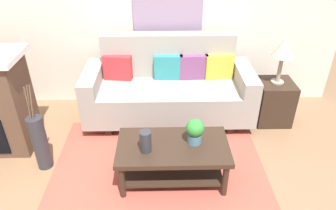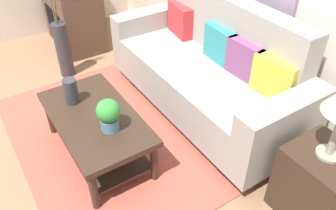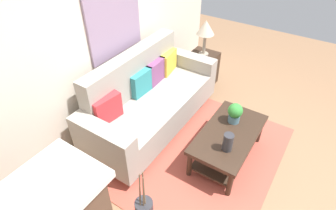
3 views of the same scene
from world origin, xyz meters
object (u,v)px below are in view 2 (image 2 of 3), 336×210
throw_pillow_plum (245,60)px  tabletop_vase (71,91)px  coffee_table (96,126)px  throw_pillow_crimson (180,20)px  floor_vase (63,50)px  potted_plant_tabletop (109,114)px  throw_pillow_teal (221,45)px  throw_pillow_mustard (274,78)px  fireplace (71,0)px  side_table (316,183)px  couch (208,72)px

throw_pillow_plum → tabletop_vase: throw_pillow_plum is taller
coffee_table → throw_pillow_crimson: bearing=117.5°
floor_vase → tabletop_vase: bearing=-14.3°
coffee_table → potted_plant_tabletop: bearing=10.6°
throw_pillow_teal → coffee_table: 1.33m
throw_pillow_mustard → fireplace: fireplace is taller
throw_pillow_mustard → fireplace: size_ratio=0.31×
coffee_table → fireplace: 2.15m
throw_pillow_plum → throw_pillow_teal: bearing=180.0°
tabletop_vase → side_table: (1.60, 1.12, -0.26)m
throw_pillow_teal → tabletop_vase: bearing=-100.3°
side_table → tabletop_vase: bearing=-144.9°
couch → potted_plant_tabletop: couch is taller
throw_pillow_plum → potted_plant_tabletop: 1.25m
throw_pillow_crimson → tabletop_vase: size_ratio=1.65×
throw_pillow_crimson → side_table: throw_pillow_crimson is taller
side_table → floor_vase: 2.85m
coffee_table → floor_vase: 1.40m
side_table → coffee_table: bearing=-142.0°
coffee_table → side_table: side_table is taller
couch → coffee_table: 1.16m
throw_pillow_mustard → coffee_table: throw_pillow_mustard is taller
throw_pillow_teal → side_table: throw_pillow_teal is taller
couch → potted_plant_tabletop: bearing=-78.4°
throw_pillow_teal → tabletop_vase: size_ratio=1.65×
side_table → throw_pillow_mustard: bearing=162.0°
potted_plant_tabletop → side_table: (1.13, 1.01, -0.29)m
coffee_table → side_table: (1.34, 1.05, -0.03)m
coffee_table → potted_plant_tabletop: 0.34m
throw_pillow_plum → coffee_table: (-0.31, -1.28, -0.37)m
throw_pillow_teal → throw_pillow_mustard: (0.65, 0.00, 0.00)m
tabletop_vase → fireplace: fireplace is taller
throw_pillow_mustard → side_table: size_ratio=0.64×
fireplace → throw_pillow_mustard: bearing=14.3°
throw_pillow_mustard → fireplace: 2.77m
tabletop_vase → potted_plant_tabletop: (0.47, 0.12, 0.03)m
potted_plant_tabletop → tabletop_vase: bearing=-166.1°
side_table → fireplace: 3.44m
couch → side_table: 1.37m
couch → throw_pillow_teal: 0.28m
tabletop_vase → fireplace: (-1.79, 0.67, 0.05)m
potted_plant_tabletop → side_table: potted_plant_tabletop is taller
coffee_table → potted_plant_tabletop: potted_plant_tabletop is taller
fireplace → coffee_table: bearing=-16.0°
floor_vase → fireplace: bearing=150.4°
throw_pillow_plum → throw_pillow_crimson: bearing=180.0°
couch → throw_pillow_mustard: size_ratio=5.86×
throw_pillow_teal → side_table: size_ratio=0.64×
throw_pillow_teal → tabletop_vase: (-0.25, -1.35, -0.14)m
throw_pillow_crimson → throw_pillow_mustard: same height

